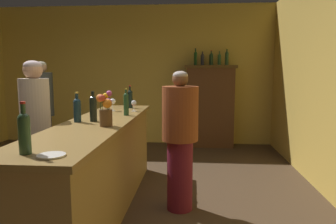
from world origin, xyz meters
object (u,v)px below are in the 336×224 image
at_px(display_cabinet, 210,105).
at_px(display_bottle_right, 227,58).
at_px(bar_counter, 99,167).
at_px(wine_bottle_chardonnay, 24,131).
at_px(flower_arrangement, 106,110).
at_px(display_bottle_left, 195,58).
at_px(display_bottle_midleft, 202,59).
at_px(display_bottle_center, 211,59).
at_px(patron_tall, 43,111).
at_px(cheese_plate, 51,155).
at_px(wine_glass_mid, 134,104).
at_px(wine_bottle_syrah, 130,98).
at_px(wine_bottle_malbec, 126,103).
at_px(patron_in_grey, 36,126).
at_px(bartender, 180,136).
at_px(wine_bottle_pinot, 77,109).
at_px(display_bottle_midright, 219,59).
at_px(wine_glass_front, 113,102).
at_px(wine_bottle_riesling, 93,107).

xyz_separation_m(display_cabinet, display_bottle_right, (0.31, -0.00, 0.94)).
distance_m(bar_counter, wine_bottle_chardonnay, 1.47).
height_order(flower_arrangement, display_bottle_left, display_bottle_left).
bearing_deg(display_bottle_left, display_bottle_midleft, -0.00).
bearing_deg(display_bottle_center, patron_tall, -146.22).
bearing_deg(cheese_plate, wine_glass_mid, 87.48).
xyz_separation_m(flower_arrangement, cheese_plate, (-0.05, -1.08, -0.16)).
bearing_deg(flower_arrangement, wine_bottle_syrah, 92.73).
xyz_separation_m(display_cabinet, wine_bottle_malbec, (-1.14, -2.64, 0.29)).
bearing_deg(display_cabinet, patron_in_grey, -124.74).
xyz_separation_m(cheese_plate, patron_tall, (-1.41, 2.72, -0.08)).
distance_m(flower_arrangement, display_bottle_left, 3.57).
bearing_deg(bartender, wine_bottle_pinot, -4.20).
height_order(wine_bottle_syrah, display_bottle_left, display_bottle_left).
bearing_deg(display_bottle_midright, display_bottle_left, 180.00).
distance_m(display_cabinet, wine_bottle_chardonnay, 4.67).
height_order(display_cabinet, patron_tall, patron_tall).
distance_m(wine_glass_front, patron_tall, 1.32).
distance_m(display_bottle_right, patron_tall, 3.53).
distance_m(wine_glass_front, display_bottle_left, 2.59).
bearing_deg(display_bottle_midright, wine_glass_front, -125.09).
distance_m(display_bottle_midleft, display_bottle_center, 0.17).
relative_size(display_bottle_midleft, display_bottle_midright, 0.97).
xyz_separation_m(wine_bottle_riesling, flower_arrangement, (0.22, -0.28, 0.01)).
bearing_deg(patron_tall, wine_bottle_pinot, 14.54).
bearing_deg(wine_bottle_chardonnay, wine_bottle_syrah, 86.28).
bearing_deg(patron_tall, flower_arrangement, 18.60).
xyz_separation_m(bar_counter, wine_bottle_malbec, (0.21, 0.48, 0.64)).
bearing_deg(display_bottle_left, wine_bottle_pinot, -111.33).
bearing_deg(wine_bottle_syrah, bar_counter, -94.60).
relative_size(cheese_plate, patron_in_grey, 0.11).
bearing_deg(flower_arrangement, bartender, 29.94).
relative_size(bar_counter, display_bottle_right, 9.58).
bearing_deg(wine_glass_mid, patron_tall, 161.94).
bearing_deg(wine_glass_mid, bar_counter, -104.43).
distance_m(bar_counter, wine_glass_mid, 1.08).
relative_size(wine_bottle_malbec, bartender, 0.21).
relative_size(cheese_plate, display_bottle_midleft, 0.62).
xyz_separation_m(display_bottle_center, patron_tall, (-2.63, -1.76, -0.85)).
xyz_separation_m(patron_in_grey, bartender, (1.62, 0.02, -0.09)).
xyz_separation_m(flower_arrangement, display_bottle_right, (1.49, 3.40, 0.63)).
distance_m(wine_glass_front, display_bottle_right, 2.91).
distance_m(display_cabinet, wine_glass_front, 2.67).
bearing_deg(wine_bottle_syrah, display_bottle_right, 50.44).
height_order(display_cabinet, display_bottle_midright, display_bottle_midright).
relative_size(bar_counter, bartender, 2.03).
xyz_separation_m(display_cabinet, flower_arrangement, (-1.17, -3.40, 0.31)).
distance_m(display_cabinet, flower_arrangement, 3.61).
bearing_deg(bartender, display_cabinet, -112.55).
height_order(display_cabinet, wine_bottle_syrah, display_cabinet).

